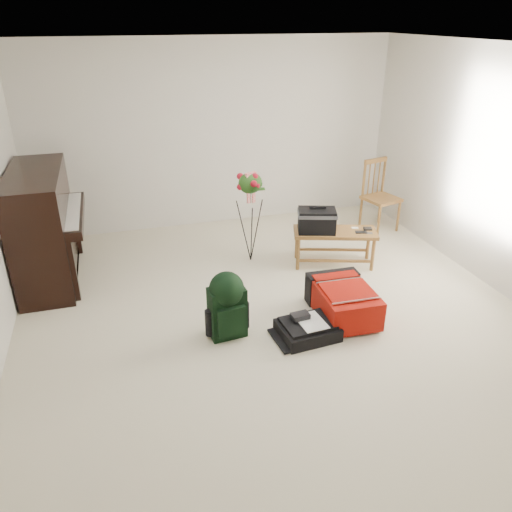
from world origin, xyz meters
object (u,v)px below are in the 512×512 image
object	(u,v)px
piano	(45,229)
flower_stand	(250,218)
black_duffel	(307,329)
red_suitcase	(341,298)
bench	(324,226)
dining_chair	(380,196)
green_backpack	(227,302)

from	to	relation	value
piano	flower_stand	distance (m)	2.31
black_duffel	flower_stand	size ratio (longest dim) A/B	0.49
red_suitcase	flower_stand	bearing A→B (deg)	112.95
bench	dining_chair	size ratio (longest dim) A/B	1.07
piano	dining_chair	distance (m)	4.29
piano	flower_stand	world-z (taller)	piano
red_suitcase	green_backpack	size ratio (longest dim) A/B	1.20
black_duffel	green_backpack	world-z (taller)	green_backpack
dining_chair	green_backpack	world-z (taller)	dining_chair
dining_chair	red_suitcase	world-z (taller)	dining_chair
piano	red_suitcase	world-z (taller)	piano
red_suitcase	black_duffel	xyz separation A→B (m)	(-0.47, -0.28, -0.10)
piano	bench	size ratio (longest dim) A/B	1.44
red_suitcase	flower_stand	xyz separation A→B (m)	(-0.54, 1.42, 0.38)
piano	red_suitcase	xyz separation A→B (m)	(2.84, -1.64, -0.42)
piano	flower_stand	size ratio (longest dim) A/B	1.31
bench	black_duffel	world-z (taller)	bench
piano	green_backpack	distance (m)	2.38
dining_chair	red_suitcase	xyz separation A→B (m)	(-1.45, -1.88, -0.30)
red_suitcase	bench	bearing A→B (deg)	79.07
bench	green_backpack	size ratio (longest dim) A/B	1.58
black_duffel	green_backpack	distance (m)	0.80
dining_chair	flower_stand	xyz separation A→B (m)	(-1.99, -0.46, 0.08)
green_backpack	black_duffel	bearing A→B (deg)	-23.12
red_suitcase	dining_chair	bearing A→B (deg)	54.53
bench	dining_chair	distance (m)	1.49
dining_chair	black_duffel	size ratio (longest dim) A/B	1.74
bench	black_duffel	distance (m)	1.54
bench	flower_stand	world-z (taller)	flower_stand
black_duffel	red_suitcase	bearing A→B (deg)	26.33
dining_chair	red_suitcase	distance (m)	2.39
black_duffel	flower_stand	bearing A→B (deg)	87.56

